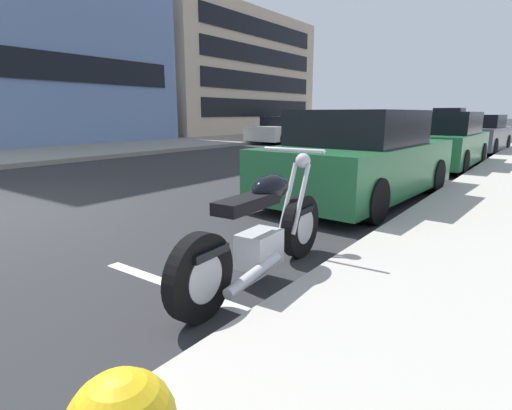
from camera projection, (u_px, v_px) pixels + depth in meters
The scene contains 9 objects.
sidewalk_far_curb at pixel (195, 142), 19.52m from camera, with size 120.00×5.00×0.14m, color gray.
parking_stall_stripe at pixel (194, 293), 3.30m from camera, with size 0.12×2.20×0.01m, color silver.
parked_motorcycle at pixel (261, 234), 3.45m from camera, with size 2.20×0.62×1.12m.
parked_car_mid_block at pixel (361, 159), 6.74m from camera, with size 4.23×2.01×1.48m.
parked_car_across_street at pixel (441, 142), 10.80m from camera, with size 4.04×1.83×1.47m.
parked_car_behind_motorcycle at pixel (475, 135), 15.14m from camera, with size 4.28×2.09×1.39m.
crossing_truck at pixel (459, 121), 31.24m from camera, with size 2.21×5.25×1.84m.
car_opposite_curb at pixel (286, 130), 20.18m from camera, with size 4.51×2.01×1.28m.
townhouse_mid_block at pixel (208, 77), 29.72m from camera, with size 14.10×9.76×8.09m.
Camera 1 is at (-2.17, -6.56, 1.43)m, focal length 28.44 mm.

